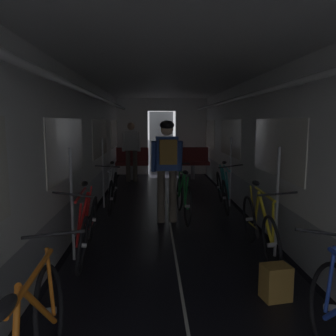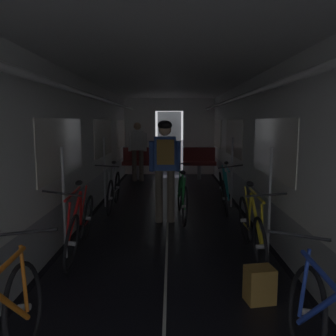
% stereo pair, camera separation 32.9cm
% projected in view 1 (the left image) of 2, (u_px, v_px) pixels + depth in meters
% --- Properties ---
extents(train_car_shell, '(3.14, 12.34, 2.57)m').
position_uv_depth(train_car_shell, '(170.00, 122.00, 5.54)').
color(train_car_shell, black).
rests_on(train_car_shell, ground).
extents(bench_seat_far_left, '(0.98, 0.51, 0.95)m').
position_uv_depth(bench_seat_far_left, '(132.00, 160.00, 10.09)').
color(bench_seat_far_left, gray).
rests_on(bench_seat_far_left, ground).
extents(bench_seat_far_right, '(0.98, 0.51, 0.95)m').
position_uv_depth(bench_seat_far_right, '(193.00, 160.00, 10.16)').
color(bench_seat_far_right, gray).
rests_on(bench_seat_far_right, ground).
extents(bicycle_silver, '(0.44, 1.69, 0.95)m').
position_uv_depth(bicycle_silver, '(113.00, 190.00, 6.60)').
color(bicycle_silver, black).
rests_on(bicycle_silver, ground).
extents(bicycle_teal, '(0.44, 1.69, 0.96)m').
position_uv_depth(bicycle_teal, '(223.00, 190.00, 6.69)').
color(bicycle_teal, black).
rests_on(bicycle_teal, ground).
extents(bicycle_red, '(0.44, 1.69, 0.96)m').
position_uv_depth(bicycle_red, '(87.00, 227.00, 4.31)').
color(bicycle_red, black).
rests_on(bicycle_red, ground).
extents(bicycle_yellow, '(0.44, 1.69, 0.95)m').
position_uv_depth(bicycle_yellow, '(259.00, 227.00, 4.32)').
color(bicycle_yellow, black).
rests_on(bicycle_yellow, ground).
extents(person_cyclist_aisle, '(0.54, 0.41, 1.73)m').
position_uv_depth(person_cyclist_aisle, '(167.00, 160.00, 5.67)').
color(person_cyclist_aisle, brown).
rests_on(person_cyclist_aisle, ground).
extents(bicycle_green_in_aisle, '(0.44, 1.69, 0.94)m').
position_uv_depth(bicycle_green_in_aisle, '(183.00, 197.00, 6.04)').
color(bicycle_green_in_aisle, black).
rests_on(bicycle_green_in_aisle, ground).
extents(person_standing_near_bench, '(0.53, 0.23, 1.69)m').
position_uv_depth(person_standing_near_bench, '(131.00, 148.00, 9.66)').
color(person_standing_near_bench, brown).
rests_on(person_standing_near_bench, ground).
extents(backpack_on_floor, '(0.29, 0.24, 0.34)m').
position_uv_depth(backpack_on_floor, '(276.00, 282.00, 3.27)').
color(backpack_on_floor, olive).
rests_on(backpack_on_floor, ground).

